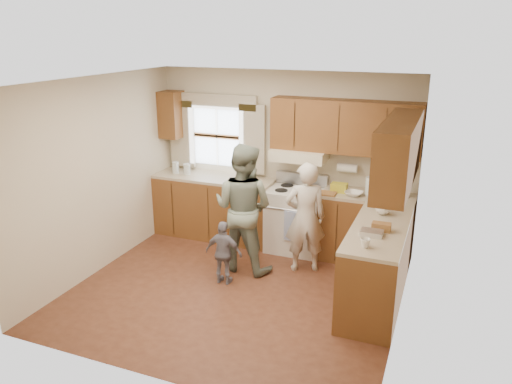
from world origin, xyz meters
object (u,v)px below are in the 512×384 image
at_px(stove, 296,218).
at_px(woman_left, 305,218).
at_px(child, 224,253).
at_px(woman_right, 243,208).

height_order(stove, woman_left, woman_left).
xyz_separation_m(woman_left, child, (-0.82, -0.73, -0.32)).
relative_size(stove, child, 1.31).
xyz_separation_m(woman_left, woman_right, (-0.76, -0.25, 0.11)).
relative_size(woman_left, child, 1.79).
bearing_deg(woman_right, child, 87.59).
bearing_deg(child, woman_right, -98.40).
height_order(woman_right, child, woman_right).
relative_size(stove, woman_left, 0.73).
height_order(stove, child, stove).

